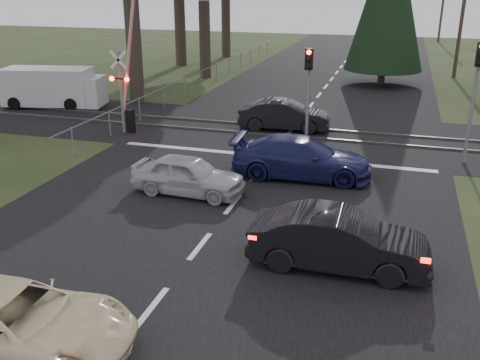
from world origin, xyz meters
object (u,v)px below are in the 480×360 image
at_px(traffic_signal_center, 308,79).
at_px(white_van, 56,87).
at_px(dark_car_far, 285,115).
at_px(silver_car, 188,175).
at_px(blue_sedan, 302,158).
at_px(crossing_signal, 126,89).
at_px(cream_coupe, 12,322).
at_px(traffic_signal_right, 478,80).
at_px(utility_pole_mid, 463,11).
at_px(dark_hatchback, 339,241).

bearing_deg(traffic_signal_center, white_van, 168.86).
bearing_deg(dark_car_far, silver_car, 166.24).
relative_size(traffic_signal_center, blue_sedan, 0.81).
height_order(crossing_signal, blue_sedan, crossing_signal).
relative_size(crossing_signal, cream_coupe, 1.44).
xyz_separation_m(crossing_signal, cream_coupe, (5.38, -14.90, -1.38)).
distance_m(silver_car, blue_sedan, 4.31).
bearing_deg(traffic_signal_right, traffic_signal_center, 169.59).
xyz_separation_m(traffic_signal_right, dark_car_far, (-7.90, 2.95, -2.60)).
bearing_deg(traffic_signal_center, utility_pole_mid, 68.79).
distance_m(dark_hatchback, dark_car_far, 13.10).
distance_m(traffic_signal_center, cream_coupe, 16.20).
distance_m(crossing_signal, blue_sedan, 9.68).
distance_m(cream_coupe, silver_car, 8.62).
relative_size(traffic_signal_right, dark_car_far, 1.09).
xyz_separation_m(crossing_signal, traffic_signal_center, (8.27, 0.89, 0.75)).
height_order(crossing_signal, utility_pole_mid, utility_pole_mid).
bearing_deg(crossing_signal, dark_hatchback, -41.76).
bearing_deg(white_van, traffic_signal_right, -22.69).
bearing_deg(crossing_signal, white_van, 149.70).
height_order(crossing_signal, traffic_signal_right, crossing_signal).
distance_m(traffic_signal_center, silver_car, 7.98).
relative_size(traffic_signal_center, white_van, 0.70).
relative_size(utility_pole_mid, dark_hatchback, 2.02).
xyz_separation_m(traffic_signal_center, dark_car_far, (-1.36, 1.75, -2.09)).
height_order(dark_hatchback, blue_sedan, blue_sedan).
height_order(traffic_signal_center, blue_sedan, traffic_signal_center).
relative_size(cream_coupe, silver_car, 1.26).
bearing_deg(utility_pole_mid, cream_coupe, -106.49).
relative_size(traffic_signal_center, dark_car_far, 0.95).
bearing_deg(crossing_signal, blue_sedan, -21.91).
bearing_deg(utility_pole_mid, traffic_signal_center, -111.21).
bearing_deg(traffic_signal_center, dark_car_far, 127.85).
relative_size(traffic_signal_right, white_van, 0.81).
height_order(traffic_signal_center, dark_car_far, traffic_signal_center).
xyz_separation_m(utility_pole_mid, silver_car, (-10.23, -26.50, -4.07)).
distance_m(crossing_signal, traffic_signal_right, 14.88).
bearing_deg(traffic_signal_center, cream_coupe, -100.39).
bearing_deg(blue_sedan, traffic_signal_center, 4.35).
relative_size(utility_pole_mid, silver_car, 2.34).
relative_size(utility_pole_mid, blue_sedan, 1.77).
height_order(crossing_signal, dark_car_far, crossing_signal).
relative_size(dark_car_far, white_van, 0.74).
distance_m(dark_car_far, white_van, 13.48).
distance_m(traffic_signal_center, blue_sedan, 4.96).
bearing_deg(utility_pole_mid, crossing_signal, -127.97).
bearing_deg(utility_pole_mid, silver_car, -111.10).
height_order(crossing_signal, traffic_signal_center, crossing_signal).
height_order(cream_coupe, blue_sedan, blue_sedan).
relative_size(traffic_signal_right, dark_hatchback, 1.06).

